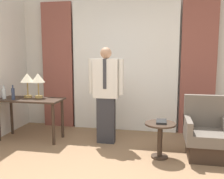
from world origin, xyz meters
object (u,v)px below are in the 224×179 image
armchair (206,136)px  bottle_by_lamp (4,93)px  table_lamp_left (27,79)px  table_lamp_right (38,79)px  side_table (160,134)px  person (106,92)px  book (161,122)px  desk (30,105)px  bottle_near_edge (13,94)px

armchair → bottle_by_lamp: bearing=177.6°
table_lamp_left → table_lamp_right: bearing=0.0°
side_table → armchair: bearing=12.5°
bottle_by_lamp → armchair: bearing=-2.4°
person → armchair: bearing=-11.8°
person → book: person is taller
table_lamp_left → book: 2.52m
desk → table_lamp_left: bearing=132.3°
bottle_by_lamp → armchair: 3.46m
desk → bottle_near_edge: bottle_near_edge is taller
table_lamp_left → person: bearing=-0.9°
person → side_table: 1.17m
table_lamp_right → bottle_by_lamp: (-0.56, -0.21, -0.24)m
table_lamp_right → bottle_by_lamp: size_ratio=1.88×
person → bottle_by_lamp: bearing=-174.1°
table_lamp_right → bottle_near_edge: 0.49m
bottle_near_edge → book: size_ratio=1.06×
table_lamp_left → bottle_by_lamp: (-0.34, -0.21, -0.24)m
desk → side_table: size_ratio=2.19×
bottle_by_lamp → person: size_ratio=0.14×
table_lamp_right → bottle_near_edge: bearing=-142.7°
desk → bottle_near_edge: bearing=-148.6°
table_lamp_right → bottle_near_edge: size_ratio=1.73×
desk → table_lamp_right: bearing=47.7°
person → armchair: person is taller
table_lamp_right → person: 1.27m
person → table_lamp_left: bearing=179.1°
table_lamp_right → person: person is taller
table_lamp_right → side_table: bearing=-13.0°
table_lamp_right → armchair: (2.86, -0.35, -0.76)m
desk → side_table: 2.34m
table_lamp_left → armchair: table_lamp_left is taller
bottle_near_edge → desk: bearing=31.4°
desk → armchair: bearing=-4.6°
bottle_near_edge → side_table: (2.53, -0.24, -0.49)m
book → bottle_by_lamp: bearing=174.5°
armchair → desk: bearing=175.4°
table_lamp_right → side_table: (2.18, -0.50, -0.72)m
bottle_by_lamp → book: bottle_by_lamp is taller
bottle_near_edge → bottle_by_lamp: size_ratio=1.09×
bottle_by_lamp → side_table: size_ratio=0.45×
armchair → side_table: 0.69m
table_lamp_left → book: table_lamp_left is taller
book → desk: bearing=171.2°
bottle_by_lamp → table_lamp_right: bearing=20.5°
bottle_by_lamp → side_table: bearing=-6.1°
armchair → side_table: bearing=-167.5°
armchair → table_lamp_left: bearing=173.4°
table_lamp_left → bottle_near_edge: size_ratio=1.73×
table_lamp_right → armchair: bearing=-7.1°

